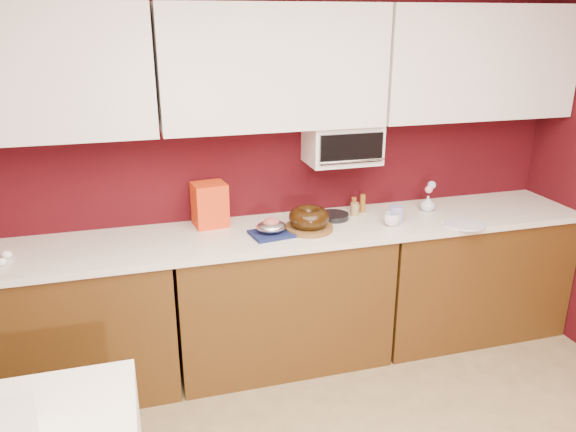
% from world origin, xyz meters
% --- Properties ---
extents(wall_back, '(4.00, 0.02, 2.50)m').
position_xyz_m(wall_back, '(0.00, 2.25, 1.25)').
color(wall_back, '#3E080D').
rests_on(wall_back, floor).
extents(base_cabinet_left, '(1.31, 0.58, 0.86)m').
position_xyz_m(base_cabinet_left, '(-1.33, 1.94, 0.43)').
color(base_cabinet_left, '#4B2E0F').
rests_on(base_cabinet_left, floor).
extents(base_cabinet_center, '(1.31, 0.58, 0.86)m').
position_xyz_m(base_cabinet_center, '(0.00, 1.94, 0.43)').
color(base_cabinet_center, '#4B2E0F').
rests_on(base_cabinet_center, floor).
extents(base_cabinet_right, '(1.31, 0.58, 0.86)m').
position_xyz_m(base_cabinet_right, '(1.33, 1.94, 0.43)').
color(base_cabinet_right, '#4B2E0F').
rests_on(base_cabinet_right, floor).
extents(countertop, '(4.00, 0.62, 0.04)m').
position_xyz_m(countertop, '(0.00, 1.94, 0.88)').
color(countertop, silver).
rests_on(countertop, base_cabinet_center).
extents(upper_cabinet_left, '(1.31, 0.33, 0.70)m').
position_xyz_m(upper_cabinet_left, '(-1.33, 2.08, 1.85)').
color(upper_cabinet_left, white).
rests_on(upper_cabinet_left, wall_back).
extents(upper_cabinet_center, '(1.31, 0.33, 0.70)m').
position_xyz_m(upper_cabinet_center, '(0.00, 2.08, 1.85)').
color(upper_cabinet_center, white).
rests_on(upper_cabinet_center, wall_back).
extents(upper_cabinet_right, '(1.31, 0.33, 0.70)m').
position_xyz_m(upper_cabinet_right, '(1.33, 2.08, 1.85)').
color(upper_cabinet_right, white).
rests_on(upper_cabinet_right, wall_back).
extents(toaster_oven, '(0.45, 0.30, 0.25)m').
position_xyz_m(toaster_oven, '(0.45, 2.10, 1.38)').
color(toaster_oven, white).
rests_on(toaster_oven, upper_cabinet_center).
extents(toaster_oven_door, '(0.40, 0.02, 0.18)m').
position_xyz_m(toaster_oven_door, '(0.45, 1.94, 1.38)').
color(toaster_oven_door, black).
rests_on(toaster_oven_door, toaster_oven).
extents(toaster_oven_handle, '(0.42, 0.02, 0.02)m').
position_xyz_m(toaster_oven_handle, '(0.45, 1.93, 1.30)').
color(toaster_oven_handle, silver).
rests_on(toaster_oven_handle, toaster_oven).
extents(cake_base, '(0.36, 0.36, 0.03)m').
position_xyz_m(cake_base, '(0.17, 1.89, 0.91)').
color(cake_base, brown).
rests_on(cake_base, countertop).
extents(bundt_cake, '(0.29, 0.29, 0.10)m').
position_xyz_m(bundt_cake, '(0.17, 1.89, 0.98)').
color(bundt_cake, black).
rests_on(bundt_cake, cake_base).
extents(navy_towel, '(0.26, 0.23, 0.02)m').
position_xyz_m(navy_towel, '(-0.08, 1.86, 0.91)').
color(navy_towel, '#131C4A').
rests_on(navy_towel, countertop).
extents(foil_ham_nest, '(0.20, 0.17, 0.07)m').
position_xyz_m(foil_ham_nest, '(-0.08, 1.86, 0.96)').
color(foil_ham_nest, silver).
rests_on(foil_ham_nest, navy_towel).
extents(roasted_ham, '(0.11, 0.10, 0.06)m').
position_xyz_m(roasted_ham, '(-0.08, 1.86, 0.98)').
color(roasted_ham, '#B35751').
rests_on(roasted_ham, foil_ham_nest).
extents(pandoro_box, '(0.22, 0.20, 0.27)m').
position_xyz_m(pandoro_box, '(-0.40, 2.14, 1.03)').
color(pandoro_box, red).
rests_on(pandoro_box, countertop).
extents(dark_pan, '(0.21, 0.21, 0.03)m').
position_xyz_m(dark_pan, '(0.38, 2.04, 0.92)').
color(dark_pan, black).
rests_on(dark_pan, countertop).
extents(coffee_mug, '(0.12, 0.12, 0.10)m').
position_xyz_m(coffee_mug, '(0.68, 1.82, 0.95)').
color(coffee_mug, silver).
rests_on(coffee_mug, countertop).
extents(blue_jar, '(0.09, 0.09, 0.11)m').
position_xyz_m(blue_jar, '(0.73, 1.87, 0.95)').
color(blue_jar, '#1C2B9D').
rests_on(blue_jar, countertop).
extents(flower_vase, '(0.08, 0.08, 0.12)m').
position_xyz_m(flower_vase, '(1.04, 2.01, 0.96)').
color(flower_vase, silver).
rests_on(flower_vase, countertop).
extents(flower_pink, '(0.05, 0.05, 0.05)m').
position_xyz_m(flower_pink, '(1.04, 2.01, 1.05)').
color(flower_pink, pink).
rests_on(flower_pink, flower_vase).
extents(flower_blue, '(0.06, 0.06, 0.06)m').
position_xyz_m(flower_blue, '(1.07, 2.03, 1.07)').
color(flower_blue, '#91ACE9').
rests_on(flower_blue, flower_vase).
extents(china_plate, '(0.28, 0.28, 0.01)m').
position_xyz_m(china_plate, '(1.13, 1.70, 0.91)').
color(china_plate, silver).
rests_on(china_plate, countertop).
extents(amber_bottle, '(0.03, 0.03, 0.10)m').
position_xyz_m(amber_bottle, '(0.56, 2.14, 0.95)').
color(amber_bottle, '#974C1B').
rests_on(amber_bottle, countertop).
extents(paper_cup, '(0.07, 0.07, 0.08)m').
position_xyz_m(paper_cup, '(0.54, 2.06, 0.94)').
color(paper_cup, olive).
rests_on(paper_cup, countertop).
extents(egg_left, '(0.06, 0.06, 0.04)m').
position_xyz_m(egg_left, '(-1.53, 1.83, 0.92)').
color(egg_left, white).
rests_on(egg_left, countertop).
extents(egg_right, '(0.07, 0.06, 0.04)m').
position_xyz_m(egg_right, '(-1.52, 1.92, 0.92)').
color(egg_right, white).
rests_on(egg_right, countertop).
extents(amber_bottle_tall, '(0.04, 0.04, 0.12)m').
position_xyz_m(amber_bottle_tall, '(0.61, 2.11, 0.96)').
color(amber_bottle_tall, brown).
rests_on(amber_bottle_tall, countertop).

